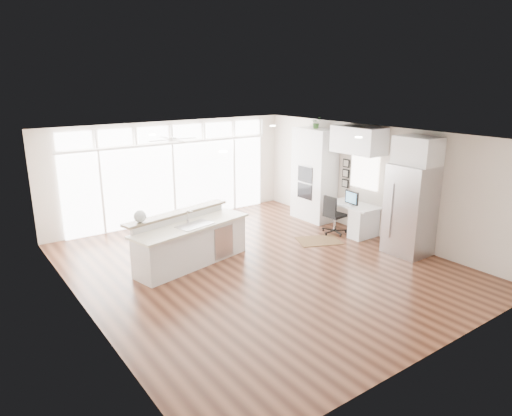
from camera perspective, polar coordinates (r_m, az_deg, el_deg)
floor at (r=9.62m, az=0.37°, el=-7.25°), size 7.00×8.00×0.02m
ceiling at (r=8.91m, az=0.40°, el=8.99°), size 7.00×8.00×0.02m
wall_back at (r=12.54m, az=-10.49°, el=4.50°), size 7.00×0.04×2.70m
wall_front at (r=6.55m, az=21.64°, el=-6.99°), size 7.00×0.04×2.70m
wall_left at (r=7.73m, az=-21.10°, el=-3.46°), size 0.04×8.00×2.70m
wall_right at (r=11.52m, az=14.61°, el=3.25°), size 0.04×8.00×2.70m
glass_wall at (r=12.55m, az=-10.30°, el=3.12°), size 5.80×0.06×2.08m
transom_row at (r=12.33m, az=-10.61°, el=9.16°), size 5.90×0.06×0.40m
desk_window at (r=11.64m, az=13.42°, el=4.47°), size 0.04×0.85×0.85m
ceiling_fan at (r=11.08m, az=-10.42°, el=8.95°), size 1.16×1.16×0.32m
recessed_lights at (r=9.07m, az=-0.35°, el=8.99°), size 3.40×3.00×0.02m
oven_cabinet at (r=12.51m, az=7.29°, el=4.15°), size 0.64×1.20×2.50m
desk_nook at (r=11.68m, az=11.99°, el=-1.33°), size 0.72×1.30×0.76m
upper_cabinets at (r=11.30m, az=12.71°, el=8.29°), size 0.64×1.30×0.64m
refrigerator at (r=10.51m, az=18.72°, el=-0.25°), size 0.76×0.90×2.00m
fridge_cabinet at (r=10.30m, az=19.56°, el=6.77°), size 0.64×0.90×0.60m
framed_photos at (r=12.08m, az=11.17°, el=4.28°), size 0.06×0.22×0.80m
kitchen_island at (r=9.60m, az=-8.01°, el=-3.99°), size 2.84×1.58×1.06m
rug at (r=11.11m, az=7.87°, el=-4.06°), size 1.21×1.07×0.01m
office_chair at (r=11.56m, az=9.85°, el=-0.83°), size 0.54×0.50×0.98m
fishbowl at (r=9.16m, az=-14.31°, el=-1.00°), size 0.28×0.28×0.25m
monitor at (r=11.48m, az=11.88°, el=1.29°), size 0.12×0.45×0.37m
keyboard at (r=11.40m, az=11.25°, el=0.31°), size 0.16×0.33×0.02m
potted_plant at (r=12.31m, az=7.51°, el=10.40°), size 0.32×0.34×0.24m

